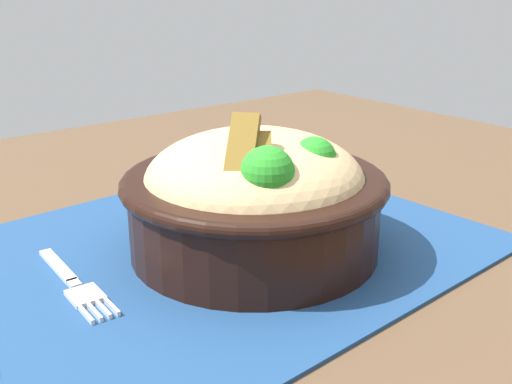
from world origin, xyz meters
TOP-DOWN VIEW (x-y plane):
  - table at (0.00, 0.00)m, footprint 1.13×0.94m
  - placemat at (0.04, 0.01)m, footprint 0.47×0.35m
  - bowl at (-0.00, 0.03)m, footprint 0.24×0.24m
  - fork at (0.14, 0.00)m, footprint 0.02×0.13m

SIDE VIEW (x-z plane):
  - table at x=0.00m, z-range 0.29..1.00m
  - placemat at x=0.04m, z-range 0.71..0.71m
  - fork at x=0.14m, z-range 0.71..0.71m
  - bowl at x=0.00m, z-range 0.70..0.82m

